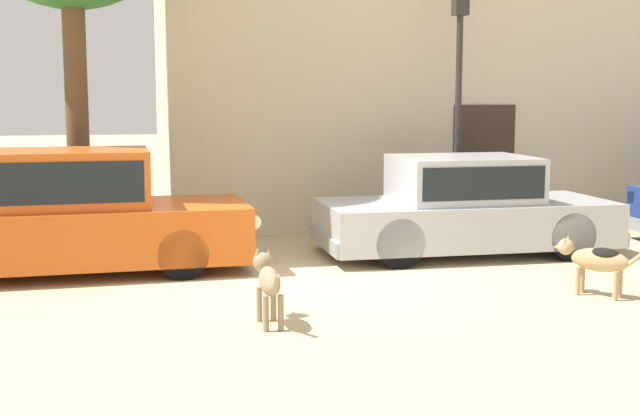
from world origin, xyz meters
TOP-DOWN VIEW (x-y plane):
  - ground_plane at (0.00, 0.00)m, footprint 80.00×80.00m
  - parked_sedan_nearest at (-2.95, 1.37)m, footprint 4.66×1.85m
  - parked_sedan_second at (2.47, 1.50)m, footprint 4.27×1.81m
  - apartment_block at (5.88, 6.98)m, footprint 14.90×6.86m
  - stray_dog_spotted at (-0.86, -1.61)m, footprint 0.22×0.98m
  - stray_dog_tan at (2.93, -1.25)m, footprint 0.74×0.86m
  - street_lamp at (2.90, 2.89)m, footprint 0.22×0.22m

SIDE VIEW (x-z plane):
  - ground_plane at x=0.00m, z-range 0.00..0.00m
  - stray_dog_tan at x=2.93m, z-range 0.10..0.75m
  - stray_dog_spotted at x=-0.86m, z-range 0.10..0.80m
  - parked_sedan_second at x=2.47m, z-range -0.01..1.39m
  - parked_sedan_nearest at x=-2.95m, z-range -0.02..1.56m
  - street_lamp at x=2.90m, z-range 0.53..4.30m
  - apartment_block at x=5.88m, z-range 0.00..7.89m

